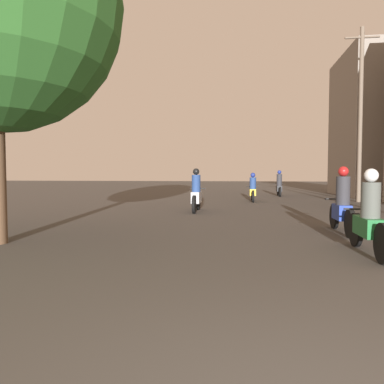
{
  "coord_description": "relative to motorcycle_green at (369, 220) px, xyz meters",
  "views": [
    {
      "loc": [
        -0.59,
        -1.62,
        1.46
      ],
      "look_at": [
        -2.94,
        16.22,
        0.51
      ],
      "focal_mm": 35.0,
      "sensor_mm": 36.0,
      "label": 1
    }
  ],
  "objects": [
    {
      "name": "motorcycle_blue",
      "position": [
        0.16,
        2.42,
        0.03
      ],
      "size": [
        0.6,
        2.08,
        1.6
      ],
      "rotation": [
        0.0,
        0.0,
        0.03
      ],
      "color": "black",
      "rests_on": "ground_plane"
    },
    {
      "name": "motorcycle_green",
      "position": [
        0.0,
        0.0,
        0.0
      ],
      "size": [
        0.6,
        2.11,
        1.53
      ],
      "rotation": [
        0.0,
        0.0,
        0.14
      ],
      "color": "black",
      "rests_on": "ground_plane"
    },
    {
      "name": "motorcycle_yellow",
      "position": [
        -1.66,
        12.11,
        -0.02
      ],
      "size": [
        0.6,
        2.06,
        1.44
      ],
      "rotation": [
        0.0,
        0.0,
        -0.04
      ],
      "color": "black",
      "rests_on": "ground_plane"
    },
    {
      "name": "utility_pole_far",
      "position": [
        3.5,
        12.38,
        3.79
      ],
      "size": [
        1.6,
        0.2,
        8.47
      ],
      "color": "#6B5B4C",
      "rests_on": "ground_plane"
    },
    {
      "name": "building_right_far",
      "position": [
        6.43,
        17.79,
        3.78
      ],
      "size": [
        4.98,
        6.65,
        8.78
      ],
      "color": "gray",
      "rests_on": "ground_plane"
    },
    {
      "name": "motorcycle_silver",
      "position": [
        -3.89,
        6.85,
        0.03
      ],
      "size": [
        0.6,
        1.98,
        1.61
      ],
      "rotation": [
        0.0,
        0.0,
        0.02
      ],
      "color": "black",
      "rests_on": "ground_plane"
    },
    {
      "name": "motorcycle_black",
      "position": [
        0.08,
        16.61,
        0.02
      ],
      "size": [
        0.6,
        1.88,
        1.59
      ],
      "rotation": [
        0.0,
        0.0,
        0.13
      ],
      "color": "black",
      "rests_on": "ground_plane"
    }
  ]
}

